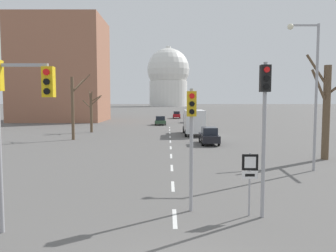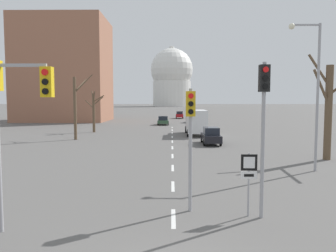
{
  "view_description": "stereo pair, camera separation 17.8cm",
  "coord_description": "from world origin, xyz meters",
  "px_view_note": "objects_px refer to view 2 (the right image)",
  "views": [
    {
      "loc": [
        -0.25,
        -6.97,
        4.31
      ],
      "look_at": [
        -0.21,
        5.62,
        3.33
      ],
      "focal_mm": 35.0,
      "sensor_mm": 36.0,
      "label": 1
    },
    {
      "loc": [
        -0.07,
        -6.97,
        4.31
      ],
      "look_at": [
        -0.21,
        5.62,
        3.33
      ],
      "focal_mm": 35.0,
      "sensor_mm": 36.0,
      "label": 2
    }
  ],
  "objects_px": {
    "sedan_near_right": "(163,120)",
    "sedan_far_left": "(192,118)",
    "traffic_signal_near_left": "(13,101)",
    "delivery_truck": "(196,121)",
    "sedan_near_left": "(179,115)",
    "traffic_signal_near_right": "(264,111)",
    "traffic_signal_centre_tall": "(190,126)",
    "street_lamp_right": "(313,83)",
    "route_sign_post": "(249,173)",
    "sedan_mid_centre": "(211,136)"
  },
  "relations": [
    {
      "from": "street_lamp_right",
      "to": "delivery_truck",
      "type": "height_order",
      "value": "street_lamp_right"
    },
    {
      "from": "sedan_near_left",
      "to": "sedan_near_right",
      "type": "height_order",
      "value": "sedan_near_left"
    },
    {
      "from": "traffic_signal_centre_tall",
      "to": "sedan_near_left",
      "type": "height_order",
      "value": "traffic_signal_centre_tall"
    },
    {
      "from": "traffic_signal_near_left",
      "to": "delivery_truck",
      "type": "distance_m",
      "value": 31.73
    },
    {
      "from": "sedan_near_right",
      "to": "sedan_far_left",
      "type": "height_order",
      "value": "sedan_far_left"
    },
    {
      "from": "traffic_signal_near_right",
      "to": "traffic_signal_near_left",
      "type": "height_order",
      "value": "traffic_signal_near_right"
    },
    {
      "from": "sedan_near_right",
      "to": "sedan_far_left",
      "type": "distance_m",
      "value": 8.17
    },
    {
      "from": "traffic_signal_near_left",
      "to": "delivery_truck",
      "type": "xyz_separation_m",
      "value": [
        8.1,
        30.57,
        -2.6
      ]
    },
    {
      "from": "traffic_signal_centre_tall",
      "to": "delivery_truck",
      "type": "relative_size",
      "value": 0.66
    },
    {
      "from": "traffic_signal_near_left",
      "to": "sedan_near_right",
      "type": "distance_m",
      "value": 47.86
    },
    {
      "from": "traffic_signal_near_right",
      "to": "delivery_truck",
      "type": "distance_m",
      "value": 29.26
    },
    {
      "from": "traffic_signal_near_left",
      "to": "sedan_near_right",
      "type": "bearing_deg",
      "value": 85.74
    },
    {
      "from": "street_lamp_right",
      "to": "sedan_mid_centre",
      "type": "xyz_separation_m",
      "value": [
        -4.6,
        12.3,
        -4.54
      ]
    },
    {
      "from": "street_lamp_right",
      "to": "traffic_signal_near_right",
      "type": "bearing_deg",
      "value": -122.66
    },
    {
      "from": "traffic_signal_near_left",
      "to": "sedan_far_left",
      "type": "distance_m",
      "value": 54.51
    },
    {
      "from": "traffic_signal_centre_tall",
      "to": "sedan_near_left",
      "type": "distance_m",
      "value": 66.49
    },
    {
      "from": "street_lamp_right",
      "to": "sedan_near_right",
      "type": "bearing_deg",
      "value": 104.69
    },
    {
      "from": "route_sign_post",
      "to": "sedan_near_left",
      "type": "height_order",
      "value": "route_sign_post"
    },
    {
      "from": "sedan_near_left",
      "to": "sedan_far_left",
      "type": "bearing_deg",
      "value": -82.04
    },
    {
      "from": "sedan_near_left",
      "to": "sedan_near_right",
      "type": "relative_size",
      "value": 1.04
    },
    {
      "from": "traffic_signal_near_right",
      "to": "traffic_signal_centre_tall",
      "type": "bearing_deg",
      "value": 164.49
    },
    {
      "from": "traffic_signal_near_right",
      "to": "delivery_truck",
      "type": "height_order",
      "value": "traffic_signal_near_right"
    },
    {
      "from": "traffic_signal_centre_tall",
      "to": "route_sign_post",
      "type": "xyz_separation_m",
      "value": [
        2.13,
        -0.57,
        -1.71
      ]
    },
    {
      "from": "traffic_signal_near_right",
      "to": "delivery_truck",
      "type": "bearing_deg",
      "value": 90.52
    },
    {
      "from": "sedan_far_left",
      "to": "sedan_near_left",
      "type": "bearing_deg",
      "value": 97.96
    },
    {
      "from": "delivery_truck",
      "to": "traffic_signal_near_left",
      "type": "bearing_deg",
      "value": -104.83
    },
    {
      "from": "traffic_signal_near_right",
      "to": "route_sign_post",
      "type": "xyz_separation_m",
      "value": [
        -0.45,
        0.15,
        -2.31
      ]
    },
    {
      "from": "traffic_signal_near_right",
      "to": "street_lamp_right",
      "type": "distance_m",
      "value": 9.71
    },
    {
      "from": "traffic_signal_near_left",
      "to": "sedan_near_left",
      "type": "xyz_separation_m",
      "value": [
        6.94,
        68.55,
        -3.42
      ]
    },
    {
      "from": "delivery_truck",
      "to": "route_sign_post",
      "type": "bearing_deg",
      "value": -90.36
    },
    {
      "from": "sedan_far_left",
      "to": "delivery_truck",
      "type": "bearing_deg",
      "value": -92.32
    },
    {
      "from": "sedan_near_left",
      "to": "sedan_far_left",
      "type": "distance_m",
      "value": 15.05
    },
    {
      "from": "traffic_signal_centre_tall",
      "to": "sedan_near_left",
      "type": "bearing_deg",
      "value": 88.99
    },
    {
      "from": "traffic_signal_near_left",
      "to": "street_lamp_right",
      "type": "distance_m",
      "value": 16.56
    },
    {
      "from": "traffic_signal_near_left",
      "to": "sedan_near_right",
      "type": "xyz_separation_m",
      "value": [
        3.55,
        47.6,
        -3.52
      ]
    },
    {
      "from": "sedan_mid_centre",
      "to": "delivery_truck",
      "type": "xyz_separation_m",
      "value": [
        -0.85,
        8.79,
        0.87
      ]
    },
    {
      "from": "sedan_near_left",
      "to": "sedan_far_left",
      "type": "xyz_separation_m",
      "value": [
        2.08,
        -14.9,
        -0.06
      ]
    },
    {
      "from": "route_sign_post",
      "to": "sedan_near_right",
      "type": "distance_m",
      "value": 46.27
    },
    {
      "from": "sedan_near_right",
      "to": "delivery_truck",
      "type": "height_order",
      "value": "delivery_truck"
    },
    {
      "from": "sedan_mid_centre",
      "to": "sedan_far_left",
      "type": "bearing_deg",
      "value": 89.84
    },
    {
      "from": "traffic_signal_near_right",
      "to": "sedan_near_left",
      "type": "xyz_separation_m",
      "value": [
        -1.42,
        67.15,
        -3.05
      ]
    },
    {
      "from": "route_sign_post",
      "to": "sedan_mid_centre",
      "type": "distance_m",
      "value": 20.28
    },
    {
      "from": "route_sign_post",
      "to": "sedan_far_left",
      "type": "relative_size",
      "value": 0.6
    },
    {
      "from": "street_lamp_right",
      "to": "route_sign_post",
      "type": "bearing_deg",
      "value": -125.35
    },
    {
      "from": "sedan_near_left",
      "to": "sedan_near_right",
      "type": "distance_m",
      "value": 21.23
    },
    {
      "from": "sedan_far_left",
      "to": "traffic_signal_near_right",
      "type": "bearing_deg",
      "value": -90.73
    },
    {
      "from": "traffic_signal_near_left",
      "to": "sedan_near_right",
      "type": "height_order",
      "value": "traffic_signal_near_left"
    },
    {
      "from": "traffic_signal_centre_tall",
      "to": "route_sign_post",
      "type": "relative_size",
      "value": 2.0
    },
    {
      "from": "street_lamp_right",
      "to": "traffic_signal_near_left",
      "type": "bearing_deg",
      "value": -145.01
    },
    {
      "from": "street_lamp_right",
      "to": "sedan_near_left",
      "type": "xyz_separation_m",
      "value": [
        -6.6,
        59.07,
        -4.49
      ]
    }
  ]
}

